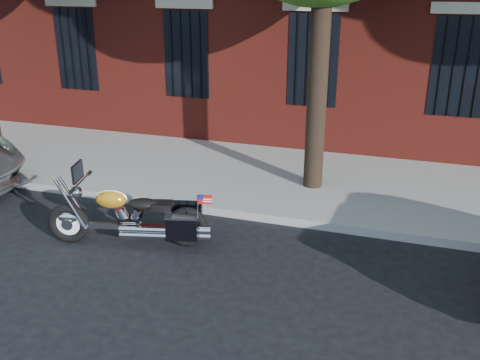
% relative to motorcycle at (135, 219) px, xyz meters
% --- Properties ---
extents(ground, '(120.00, 120.00, 0.00)m').
position_rel_motorcycle_xyz_m(ground, '(1.69, 0.09, -0.45)').
color(ground, black).
rests_on(ground, ground).
extents(curb, '(40.00, 0.16, 0.15)m').
position_rel_motorcycle_xyz_m(curb, '(1.69, 1.47, -0.37)').
color(curb, gray).
rests_on(curb, ground).
extents(sidewalk, '(40.00, 3.60, 0.15)m').
position_rel_motorcycle_xyz_m(sidewalk, '(1.69, 3.35, -0.37)').
color(sidewalk, gray).
rests_on(sidewalk, ground).
extents(motorcycle, '(2.64, 1.13, 1.33)m').
position_rel_motorcycle_xyz_m(motorcycle, '(0.00, 0.00, 0.00)').
color(motorcycle, black).
rests_on(motorcycle, ground).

